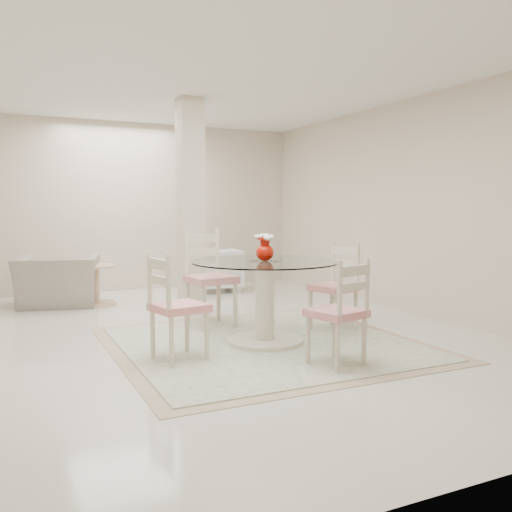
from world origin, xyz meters
name	(u,v)px	position (x,y,z in m)	size (l,w,h in m)	color
ground	(186,336)	(0.00, 0.00, 0.00)	(7.00, 7.00, 0.00)	white
room_shell	(184,156)	(0.00, 0.00, 1.86)	(6.02, 7.02, 2.71)	beige
column	(191,206)	(0.50, 1.30, 1.35)	(0.30, 0.30, 2.70)	beige
area_rug	(265,343)	(0.60, -0.63, 0.01)	(2.89, 2.89, 0.02)	tan
dining_table	(265,302)	(0.60, -0.63, 0.42)	(1.42, 1.42, 0.82)	beige
red_vase	(265,248)	(0.60, -0.64, 0.95)	(0.20, 0.19, 0.27)	#AD1105
dining_chair_east	(337,280)	(1.59, -0.41, 0.55)	(0.52, 0.52, 1.05)	beige
dining_chair_north	(208,270)	(0.38, 0.37, 0.63)	(0.53, 0.53, 1.20)	beige
dining_chair_west	(172,299)	(-0.39, -0.86, 0.55)	(0.50, 0.50, 1.05)	beige
dining_chair_south	(342,305)	(0.83, -1.63, 0.53)	(0.49, 0.49, 1.01)	beige
recliner_taupe	(58,281)	(-1.02, 2.45, 0.34)	(1.05, 0.91, 0.68)	#9D9682
armchair_white	(216,270)	(1.41, 2.80, 0.34)	(0.73, 0.75, 0.69)	white
side_table	(97,287)	(-0.53, 2.28, 0.26)	(0.53, 0.53, 0.55)	#D6AF83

